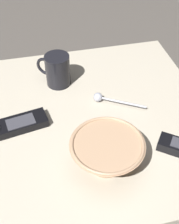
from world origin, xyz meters
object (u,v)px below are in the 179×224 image
(coffee_mug, at_px, (57,70))
(teaspoon, at_px, (103,98))
(cereal_bowl, at_px, (106,153))
(tv_remote_near, at_px, (12,126))

(coffee_mug, xyz_separation_m, teaspoon, (0.11, 0.11, -0.03))
(cereal_bowl, xyz_separation_m, teaspoon, (-0.21, 0.05, -0.03))
(teaspoon, height_order, tv_remote_near, teaspoon)
(coffee_mug, relative_size, teaspoon, 0.72)
(cereal_bowl, bearing_deg, teaspoon, 166.57)
(tv_remote_near, bearing_deg, teaspoon, 101.40)
(teaspoon, distance_m, tv_remote_near, 0.26)
(coffee_mug, distance_m, tv_remote_near, 0.22)
(coffee_mug, bearing_deg, cereal_bowl, 10.87)
(teaspoon, relative_size, tv_remote_near, 0.72)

